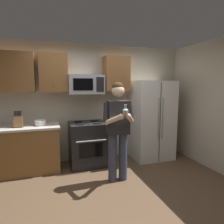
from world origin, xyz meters
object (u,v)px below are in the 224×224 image
at_px(oven_range, 88,144).
at_px(refrigerator, 152,120).
at_px(person, 118,126).
at_px(knife_block, 18,121).
at_px(cupcake, 125,112).
at_px(microwave, 86,84).
at_px(bowl_large_white, 40,123).

bearing_deg(oven_range, refrigerator, -1.50).
relative_size(oven_range, person, 0.53).
distance_m(knife_block, person, 1.89).
height_order(refrigerator, knife_block, refrigerator).
bearing_deg(cupcake, oven_range, 106.94).
bearing_deg(microwave, knife_block, -173.56).
relative_size(microwave, knife_block, 2.31).
xyz_separation_m(microwave, person, (0.37, -1.00, -0.72)).
bearing_deg(cupcake, knife_block, 145.10).
bearing_deg(knife_block, person, -26.70).
height_order(microwave, bowl_large_white, microwave).
height_order(oven_range, microwave, microwave).
bearing_deg(cupcake, person, 90.00).
distance_m(person, cupcake, 0.44).
relative_size(microwave, cupcake, 4.26).
bearing_deg(microwave, bowl_large_white, -173.91).
xyz_separation_m(refrigerator, cupcake, (-1.13, -1.17, 0.39)).
height_order(bowl_large_white, cupcake, cupcake).
bearing_deg(oven_range, cupcake, -73.06).
bearing_deg(oven_range, bowl_large_white, 178.84).
bearing_deg(bowl_large_white, oven_range, -1.16).
xyz_separation_m(microwave, cupcake, (0.37, -1.33, -0.43)).
height_order(refrigerator, person, refrigerator).
relative_size(refrigerator, person, 1.02).
bearing_deg(bowl_large_white, knife_block, -172.72).
bearing_deg(knife_block, microwave, 6.44).
xyz_separation_m(microwave, bowl_large_white, (-0.94, -0.10, -0.75)).
distance_m(oven_range, microwave, 1.26).
xyz_separation_m(oven_range, microwave, (0.00, 0.12, 1.26)).
relative_size(refrigerator, cupcake, 10.35).
bearing_deg(refrigerator, oven_range, 178.50).
relative_size(oven_range, bowl_large_white, 4.19).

